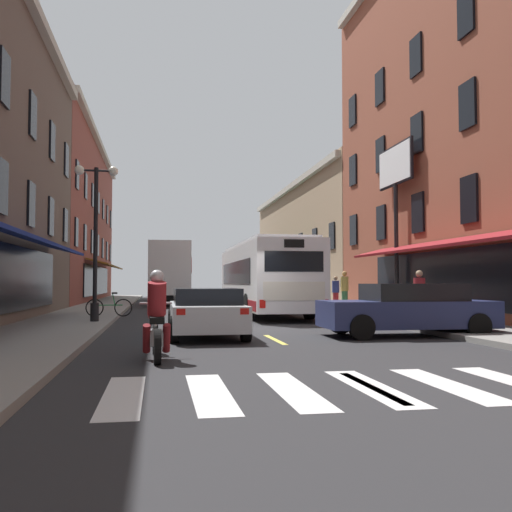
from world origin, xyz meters
The scene contains 18 objects.
ground_plane centered at (0.00, 0.00, -0.05)m, with size 34.80×80.00×0.10m, color #28282B.
lane_centre_dashes centered at (0.00, -0.25, 0.00)m, with size 0.14×73.90×0.01m.
crosswalk_near centered at (0.00, -10.00, 0.00)m, with size 7.10×2.80×0.01m.
sidewalk_left centered at (-5.90, 0.00, 0.07)m, with size 3.00×80.00×0.14m, color gray.
sidewalk_right centered at (5.90, 0.00, 0.07)m, with size 3.00×80.00×0.14m, color gray.
billboard_sign centered at (7.05, 5.23, 5.67)m, with size 0.40×3.29×7.12m.
transit_bus centered at (1.72, 7.13, 1.63)m, with size 2.70×11.40×3.11m.
box_truck centered at (-2.15, 17.86, 1.94)m, with size 2.60×6.92×3.79m.
sedan_near centered at (3.68, -3.17, 0.71)m, with size 4.53×2.04×1.39m.
sedan_mid centered at (-2.37, 27.26, 0.68)m, with size 1.93×4.71×1.31m.
sedan_far centered at (-1.63, -2.42, 0.66)m, with size 1.94×4.42×1.27m.
motorcycle_rider centered at (-2.90, -6.68, 0.71)m, with size 0.62×2.07×1.66m.
bicycle_near centered at (-4.68, 4.63, 0.50)m, with size 1.71×0.48×0.91m.
pedestrian_near centered at (5.70, 8.06, 1.10)m, with size 0.36×0.51×1.81m.
pedestrian_mid centered at (5.27, -0.57, 0.99)m, with size 0.36×0.36×1.67m.
pedestrian_far centered at (5.81, 12.57, 1.03)m, with size 0.36×0.36×1.73m.
pedestrian_rear centered at (5.87, 9.92, 0.95)m, with size 0.36×0.36×1.59m.
street_lamp_twin centered at (-4.93, 2.06, 3.01)m, with size 1.42×0.32×5.17m.
Camera 1 is at (-2.87, -17.44, 1.43)m, focal length 40.00 mm.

